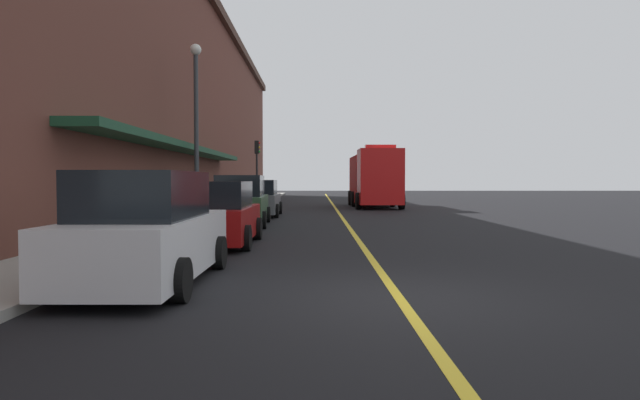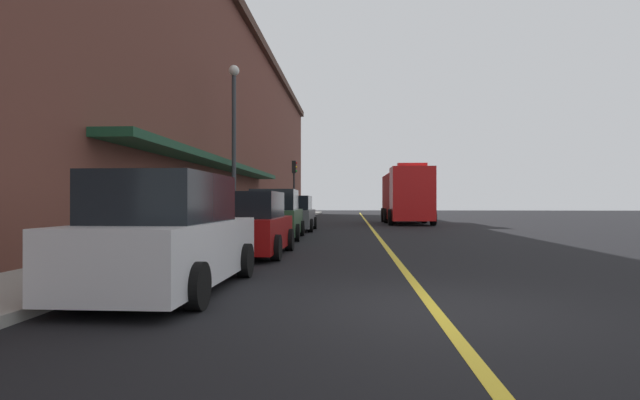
{
  "view_description": "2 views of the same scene",
  "coord_description": "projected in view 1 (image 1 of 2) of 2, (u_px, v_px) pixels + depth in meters",
  "views": [
    {
      "loc": [
        -1.22,
        -7.96,
        1.72
      ],
      "look_at": [
        -1.03,
        15.34,
        0.87
      ],
      "focal_mm": 30.65,
      "sensor_mm": 36.0,
      "label": 1
    },
    {
      "loc": [
        -1.09,
        -6.84,
        1.42
      ],
      "look_at": [
        -2.69,
        18.77,
        1.53
      ],
      "focal_mm": 28.38,
      "sensor_mm": 36.0,
      "label": 2
    }
  ],
  "objects": [
    {
      "name": "ground_plane",
      "position": [
        336.0,
        209.0,
        33.01
      ],
      "size": [
        112.0,
        112.0,
        0.0
      ],
      "primitive_type": "plane",
      "color": "black"
    },
    {
      "name": "sidewalk_left",
      "position": [
        233.0,
        207.0,
        32.96
      ],
      "size": [
        2.4,
        70.0,
        0.15
      ],
      "primitive_type": "cube",
      "color": "#9E9B93",
      "rests_on": "ground"
    },
    {
      "name": "lane_center_stripe",
      "position": [
        336.0,
        209.0,
        33.01
      ],
      "size": [
        0.16,
        70.0,
        0.01
      ],
      "primitive_type": "cube",
      "color": "gold",
      "rests_on": "ground"
    },
    {
      "name": "brick_building_left",
      "position": [
        117.0,
        100.0,
        31.67
      ],
      "size": [
        11.95,
        64.0,
        12.69
      ],
      "color": "brown",
      "rests_on": "ground"
    },
    {
      "name": "parked_car_0",
      "position": [
        148.0,
        232.0,
        9.03
      ],
      "size": [
        2.04,
        4.69,
        1.87
      ],
      "rotation": [
        0.0,
        0.0,
        1.56
      ],
      "color": "silver",
      "rests_on": "ground"
    },
    {
      "name": "parked_car_1",
      "position": [
        216.0,
        215.0,
        14.44
      ],
      "size": [
        2.12,
        4.19,
        1.69
      ],
      "rotation": [
        0.0,
        0.0,
        1.57
      ],
      "color": "maroon",
      "rests_on": "ground"
    },
    {
      "name": "parked_car_2",
      "position": [
        241.0,
        202.0,
        20.63
      ],
      "size": [
        2.17,
        4.9,
        1.9
      ],
      "rotation": [
        0.0,
        0.0,
        1.61
      ],
      "color": "#2D5133",
      "rests_on": "ground"
    },
    {
      "name": "parked_car_3",
      "position": [
        258.0,
        199.0,
        26.21
      ],
      "size": [
        2.16,
        4.51,
        1.73
      ],
      "rotation": [
        0.0,
        0.0,
        1.58
      ],
      "color": "#595B60",
      "rests_on": "ground"
    },
    {
      "name": "fire_truck",
      "position": [
        374.0,
        179.0,
        34.9
      ],
      "size": [
        2.96,
        8.09,
        3.79
      ],
      "rotation": [
        0.0,
        0.0,
        -1.56
      ],
      "color": "red",
      "rests_on": "ground"
    },
    {
      "name": "parking_meter_0",
      "position": [
        72.0,
        219.0,
        9.25
      ],
      "size": [
        0.14,
        0.18,
        1.33
      ],
      "color": "#4C4C51",
      "rests_on": "sidewalk_left"
    },
    {
      "name": "parking_meter_1",
      "position": [
        229.0,
        194.0,
        26.11
      ],
      "size": [
        0.14,
        0.18,
        1.33
      ],
      "color": "#4C4C51",
      "rests_on": "sidewalk_left"
    },
    {
      "name": "street_lamp_left",
      "position": [
        196.0,
        113.0,
        21.58
      ],
      "size": [
        0.44,
        0.44,
        6.94
      ],
      "color": "#33383D",
      "rests_on": "sidewalk_left"
    },
    {
      "name": "traffic_light_near",
      "position": [
        257.0,
        159.0,
        37.8
      ],
      "size": [
        0.38,
        0.36,
        4.3
      ],
      "color": "#232326",
      "rests_on": "sidewalk_left"
    }
  ]
}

